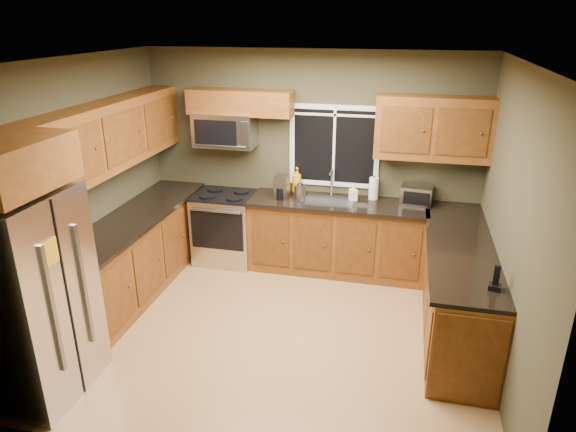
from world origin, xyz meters
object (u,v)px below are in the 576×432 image
at_px(range, 226,227).
at_px(soap_bottle_b, 353,192).
at_px(kettle, 300,192).
at_px(refrigerator, 30,297).
at_px(microwave, 225,130).
at_px(coffee_maker, 282,188).
at_px(toaster_oven, 417,195).
at_px(soap_bottle_c, 299,187).
at_px(soap_bottle_a, 297,180).
at_px(cordless_phone, 496,282).
at_px(paper_towel_roll, 374,188).

relative_size(range, soap_bottle_b, 4.67).
bearing_deg(range, kettle, -3.54).
xyz_separation_m(refrigerator, kettle, (1.69, 2.71, 0.15)).
height_order(refrigerator, microwave, microwave).
distance_m(microwave, coffee_maker, 1.01).
relative_size(toaster_oven, soap_bottle_c, 2.57).
bearing_deg(coffee_maker, microwave, 169.42).
relative_size(toaster_oven, kettle, 1.59).
height_order(microwave, toaster_oven, microwave).
height_order(soap_bottle_a, cordless_phone, soap_bottle_a).
relative_size(microwave, coffee_maker, 2.72).
bearing_deg(kettle, coffee_maker, 166.88).
distance_m(range, kettle, 1.16).
distance_m(refrigerator, range, 2.89).
relative_size(refrigerator, kettle, 7.28).
bearing_deg(soap_bottle_c, kettle, -75.25).
xyz_separation_m(coffee_maker, soap_bottle_c, (0.17, 0.24, -0.05)).
relative_size(refrigerator, paper_towel_roll, 5.98).
height_order(range, paper_towel_roll, paper_towel_roll).
height_order(microwave, cordless_phone, microwave).
bearing_deg(kettle, cordless_phone, -41.01).
height_order(refrigerator, soap_bottle_b, refrigerator).
xyz_separation_m(soap_bottle_c, cordless_phone, (2.11, -2.06, -0.01)).
bearing_deg(toaster_oven, coffee_maker, -174.65).
relative_size(microwave, paper_towel_roll, 2.53).
distance_m(range, cordless_phone, 3.58).
relative_size(kettle, paper_towel_roll, 0.82).
height_order(refrigerator, kettle, refrigerator).
bearing_deg(kettle, toaster_oven, 8.57).
distance_m(kettle, cordless_phone, 2.69).
height_order(refrigerator, soap_bottle_a, refrigerator).
height_order(microwave, soap_bottle_b, microwave).
xyz_separation_m(soap_bottle_a, soap_bottle_c, (0.02, 0.00, -0.09)).
bearing_deg(soap_bottle_c, range, -165.99).
bearing_deg(cordless_phone, paper_towel_roll, 119.64).
height_order(toaster_oven, kettle, kettle).
height_order(refrigerator, soap_bottle_c, refrigerator).
xyz_separation_m(microwave, toaster_oven, (2.39, 0.01, -0.68)).
bearing_deg(soap_bottle_b, soap_bottle_a, 170.66).
bearing_deg(range, soap_bottle_a, 14.36).
distance_m(microwave, paper_towel_roll, 1.98).
relative_size(coffee_maker, soap_bottle_c, 1.83).
xyz_separation_m(toaster_oven, soap_bottle_c, (-1.46, 0.08, -0.04)).
bearing_deg(soap_bottle_a, cordless_phone, -44.01).
xyz_separation_m(range, toaster_oven, (2.39, 0.15, 0.58)).
height_order(kettle, soap_bottle_b, kettle).
xyz_separation_m(microwave, cordless_phone, (3.03, -1.96, -0.72)).
xyz_separation_m(soap_bottle_b, soap_bottle_c, (-0.71, 0.12, -0.02)).
xyz_separation_m(range, soap_bottle_b, (1.63, 0.11, 0.57)).
xyz_separation_m(toaster_oven, soap_bottle_b, (-0.75, -0.04, -0.01)).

